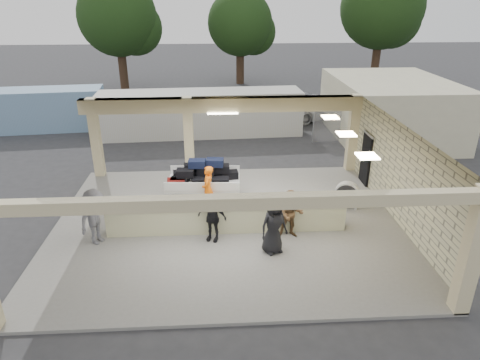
{
  "coord_description": "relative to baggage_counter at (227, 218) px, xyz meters",
  "views": [
    {
      "loc": [
        -0.3,
        -13.21,
        7.54
      ],
      "look_at": [
        0.53,
        1.0,
        1.31
      ],
      "focal_mm": 32.0,
      "sensor_mm": 36.0,
      "label": 1
    }
  ],
  "objects": [
    {
      "name": "passenger_c",
      "position": [
        -4.2,
        -0.5,
        0.45
      ],
      "size": [
        0.99,
        1.26,
        1.88
      ],
      "primitive_type": "imported",
      "rotation": [
        0.0,
        0.0,
        1.03
      ],
      "color": "#54545A",
      "rests_on": "pavilion"
    },
    {
      "name": "baggage_handler",
      "position": [
        -0.65,
        1.47,
        0.4
      ],
      "size": [
        0.44,
        0.69,
        1.78
      ],
      "primitive_type": "imported",
      "rotation": [
        0.0,
        0.0,
        4.57
      ],
      "color": "orange",
      "rests_on": "pavilion"
    },
    {
      "name": "container_blue",
      "position": [
        -11.71,
        12.79,
        0.62
      ],
      "size": [
        9.43,
        3.15,
        2.4
      ],
      "primitive_type": "cube",
      "rotation": [
        0.0,
        0.0,
        0.1
      ],
      "color": "#7090B3",
      "rests_on": "ground"
    },
    {
      "name": "tree_left",
      "position": [
        -7.68,
        24.66,
        5.0
      ],
      "size": [
        6.6,
        6.3,
        9.0
      ],
      "color": "#382619",
      "rests_on": "ground"
    },
    {
      "name": "tree_right",
      "position": [
        14.32,
        25.66,
        5.63
      ],
      "size": [
        7.2,
        7.0,
        10.0
      ],
      "color": "#382619",
      "rests_on": "ground"
    },
    {
      "name": "passenger_b",
      "position": [
        -0.5,
        -0.56,
        0.34
      ],
      "size": [
        1.03,
        0.66,
        1.65
      ],
      "primitive_type": "imported",
      "rotation": [
        0.0,
        0.0,
        -0.35
      ],
      "color": "black",
      "rests_on": "pavilion"
    },
    {
      "name": "car_dark",
      "position": [
        5.95,
        15.3,
        0.1
      ],
      "size": [
        4.29,
        2.15,
        1.37
      ],
      "primitive_type": "imported",
      "rotation": [
        0.0,
        0.0,
        1.39
      ],
      "color": "black",
      "rests_on": "ground"
    },
    {
      "name": "luggage_cart",
      "position": [
        -0.86,
        2.55,
        0.39
      ],
      "size": [
        2.89,
        1.89,
        1.63
      ],
      "rotation": [
        0.0,
        0.0,
        -0.06
      ],
      "color": "silver",
      "rests_on": "pavilion"
    },
    {
      "name": "passenger_d",
      "position": [
        1.39,
        -1.36,
        0.43
      ],
      "size": [
        0.97,
        0.7,
        1.83
      ],
      "primitive_type": "imported",
      "rotation": [
        0.0,
        0.0,
        0.41
      ],
      "color": "black",
      "rests_on": "pavilion"
    },
    {
      "name": "baggage_counter",
      "position": [
        0.0,
        0.0,
        0.0
      ],
      "size": [
        8.2,
        0.58,
        0.98
      ],
      "color": "beige",
      "rests_on": "pavilion"
    },
    {
      "name": "car_white_b",
      "position": [
        11.47,
        13.16,
        0.19
      ],
      "size": [
        5.01,
        2.09,
        1.55
      ],
      "primitive_type": "imported",
      "rotation": [
        0.0,
        0.0,
        1.62
      ],
      "color": "white",
      "rests_on": "ground"
    },
    {
      "name": "car_white_a",
      "position": [
        6.61,
        14.47,
        0.15
      ],
      "size": [
        5.67,
        4.09,
        1.47
      ],
      "primitive_type": "imported",
      "rotation": [
        0.0,
        0.0,
        1.93
      ],
      "color": "white",
      "rests_on": "ground"
    },
    {
      "name": "adjacent_building",
      "position": [
        9.5,
        10.5,
        1.01
      ],
      "size": [
        6.0,
        8.0,
        3.2
      ],
      "primitive_type": "cube",
      "color": "beige",
      "rests_on": "ground"
    },
    {
      "name": "fence",
      "position": [
        11.0,
        9.5,
        0.47
      ],
      "size": [
        12.06,
        0.06,
        2.03
      ],
      "color": "gray",
      "rests_on": "ground"
    },
    {
      "name": "drum_fan",
      "position": [
        4.54,
        1.46,
        0.07
      ],
      "size": [
        0.98,
        0.64,
        1.03
      ],
      "rotation": [
        0.0,
        0.0,
        -0.39
      ],
      "color": "silver",
      "rests_on": "pavilion"
    },
    {
      "name": "tree_mid",
      "position": [
        2.32,
        26.66,
        4.38
      ],
      "size": [
        6.0,
        5.6,
        8.0
      ],
      "color": "#382619",
      "rests_on": "ground"
    },
    {
      "name": "passenger_a",
      "position": [
        2.08,
        -0.5,
        0.35
      ],
      "size": [
        0.83,
        0.4,
        1.66
      ],
      "primitive_type": "imported",
      "rotation": [
        0.0,
        0.0,
        -0.05
      ],
      "color": "brown",
      "rests_on": "pavilion"
    },
    {
      "name": "pavilion",
      "position": [
        0.21,
        1.16,
        0.76
      ],
      "size": [
        12.01,
        10.0,
        3.55
      ],
      "color": "slate",
      "rests_on": "ground"
    },
    {
      "name": "container_white",
      "position": [
        -1.15,
        11.34,
        0.66
      ],
      "size": [
        11.58,
        2.88,
        2.49
      ],
      "primitive_type": "cube",
      "rotation": [
        0.0,
        0.0,
        0.05
      ],
      "color": "#BBBBB7",
      "rests_on": "ground"
    },
    {
      "name": "ground",
      "position": [
        0.0,
        0.5,
        -0.59
      ],
      "size": [
        120.0,
        120.0,
        0.0
      ],
      "primitive_type": "plane",
      "color": "#2D2D30",
      "rests_on": "ground"
    }
  ]
}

